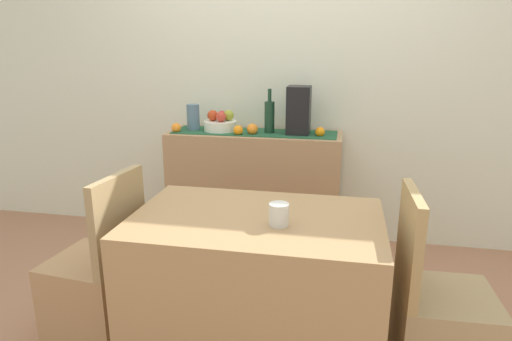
# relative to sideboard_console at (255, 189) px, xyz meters

# --- Properties ---
(ground_plane) EXTENTS (6.40, 6.40, 0.02)m
(ground_plane) POSITION_rel_sideboard_console_xyz_m (0.16, -0.92, -0.44)
(ground_plane) COLOR #A57256
(ground_plane) RESTS_ON ground
(room_wall_rear) EXTENTS (6.40, 0.06, 2.70)m
(room_wall_rear) POSITION_rel_sideboard_console_xyz_m (0.16, 0.26, 0.92)
(room_wall_rear) COLOR silver
(room_wall_rear) RESTS_ON ground
(sideboard_console) EXTENTS (1.25, 0.42, 0.86)m
(sideboard_console) POSITION_rel_sideboard_console_xyz_m (0.00, 0.00, 0.00)
(sideboard_console) COLOR tan
(sideboard_console) RESTS_ON ground
(table_runner) EXTENTS (1.17, 0.32, 0.01)m
(table_runner) POSITION_rel_sideboard_console_xyz_m (0.00, 0.00, 0.44)
(table_runner) COLOR #215536
(table_runner) RESTS_ON sideboard_console
(fruit_bowl) EXTENTS (0.24, 0.24, 0.07)m
(fruit_bowl) POSITION_rel_sideboard_console_xyz_m (-0.25, 0.00, 0.47)
(fruit_bowl) COLOR white
(fruit_bowl) RESTS_ON table_runner
(apple_left) EXTENTS (0.07, 0.07, 0.07)m
(apple_left) POSITION_rel_sideboard_console_xyz_m (-0.24, -0.04, 0.55)
(apple_left) COLOR #BE3C2D
(apple_left) RESTS_ON fruit_bowl
(apple_rear) EXTENTS (0.07, 0.07, 0.07)m
(apple_rear) POSITION_rel_sideboard_console_xyz_m (-0.26, 0.06, 0.54)
(apple_rear) COLOR red
(apple_rear) RESTS_ON fruit_bowl
(apple_center) EXTENTS (0.08, 0.08, 0.08)m
(apple_center) POSITION_rel_sideboard_console_xyz_m (-0.31, -0.01, 0.55)
(apple_center) COLOR #B93B1A
(apple_center) RESTS_ON fruit_bowl
(apple_front) EXTENTS (0.08, 0.08, 0.08)m
(apple_front) POSITION_rel_sideboard_console_xyz_m (-0.20, 0.03, 0.55)
(apple_front) COLOR #95A02E
(apple_front) RESTS_ON fruit_bowl
(wine_bottle) EXTENTS (0.07, 0.07, 0.32)m
(wine_bottle) POSITION_rel_sideboard_console_xyz_m (0.11, 0.00, 0.55)
(wine_bottle) COLOR #1A3C28
(wine_bottle) RESTS_ON sideboard_console
(coffee_maker) EXTENTS (0.16, 0.18, 0.34)m
(coffee_maker) POSITION_rel_sideboard_console_xyz_m (0.32, 0.00, 0.60)
(coffee_maker) COLOR black
(coffee_maker) RESTS_ON sideboard_console
(ceramic_vase) EXTENTS (0.09, 0.09, 0.19)m
(ceramic_vase) POSITION_rel_sideboard_console_xyz_m (-0.46, 0.00, 0.53)
(ceramic_vase) COLOR slate
(ceramic_vase) RESTS_ON sideboard_console
(orange_loose_end) EXTENTS (0.07, 0.07, 0.07)m
(orange_loose_end) POSITION_rel_sideboard_console_xyz_m (0.47, -0.05, 0.47)
(orange_loose_end) COLOR orange
(orange_loose_end) RESTS_ON sideboard_console
(orange_loose_near_bowl) EXTENTS (0.07, 0.07, 0.07)m
(orange_loose_near_bowl) POSITION_rel_sideboard_console_xyz_m (-0.09, -0.11, 0.47)
(orange_loose_near_bowl) COLOR orange
(orange_loose_near_bowl) RESTS_ON sideboard_console
(orange_loose_mid) EXTENTS (0.08, 0.08, 0.08)m
(orange_loose_mid) POSITION_rel_sideboard_console_xyz_m (-0.00, -0.08, 0.47)
(orange_loose_mid) COLOR orange
(orange_loose_mid) RESTS_ON sideboard_console
(orange_loose_far) EXTENTS (0.07, 0.07, 0.07)m
(orange_loose_far) POSITION_rel_sideboard_console_xyz_m (-0.55, -0.11, 0.47)
(orange_loose_far) COLOR orange
(orange_loose_far) RESTS_ON sideboard_console
(dining_table) EXTENTS (1.12, 0.71, 0.74)m
(dining_table) POSITION_rel_sideboard_console_xyz_m (0.27, -1.29, -0.06)
(dining_table) COLOR tan
(dining_table) RESTS_ON ground
(coffee_cup) EXTENTS (0.09, 0.09, 0.10)m
(coffee_cup) POSITION_rel_sideboard_console_xyz_m (0.38, -1.37, 0.36)
(coffee_cup) COLOR silver
(coffee_cup) RESTS_ON dining_table
(chair_near_window) EXTENTS (0.44, 0.44, 0.90)m
(chair_near_window) POSITION_rel_sideboard_console_xyz_m (-0.55, -1.29, -0.17)
(chair_near_window) COLOR tan
(chair_near_window) RESTS_ON ground
(chair_by_corner) EXTENTS (0.41, 0.41, 0.90)m
(chair_by_corner) POSITION_rel_sideboard_console_xyz_m (1.09, -1.29, -0.17)
(chair_by_corner) COLOR tan
(chair_by_corner) RESTS_ON ground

